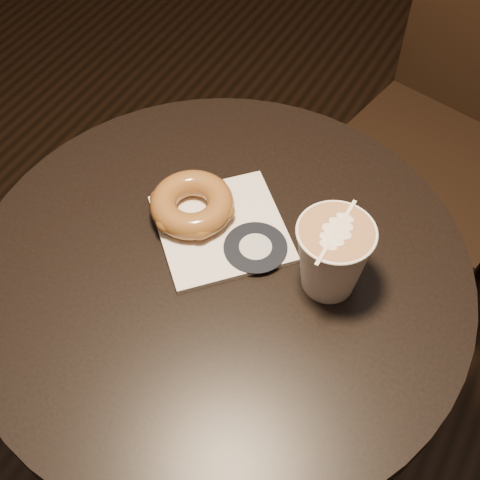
# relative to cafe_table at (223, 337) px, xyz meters

# --- Properties ---
(cafe_table) EXTENTS (0.70, 0.70, 0.75)m
(cafe_table) POSITION_rel_cafe_table_xyz_m (0.00, 0.00, 0.00)
(cafe_table) COLOR black
(cafe_table) RESTS_ON ground
(chair) EXTENTS (0.48, 0.48, 1.03)m
(chair) POSITION_rel_cafe_table_xyz_m (0.17, 0.72, 0.03)
(chair) COLOR black
(chair) RESTS_ON ground
(pastry_bag) EXTENTS (0.25, 0.25, 0.01)m
(pastry_bag) POSITION_rel_cafe_table_xyz_m (-0.03, 0.06, 0.20)
(pastry_bag) COLOR white
(pastry_bag) RESTS_ON cafe_table
(doughnut) EXTENTS (0.12, 0.12, 0.04)m
(doughnut) POSITION_rel_cafe_table_xyz_m (-0.08, 0.06, 0.23)
(doughnut) COLOR brown
(doughnut) RESTS_ON pastry_bag
(latte_cup) EXTENTS (0.10, 0.10, 0.11)m
(latte_cup) POSITION_rel_cafe_table_xyz_m (0.14, 0.05, 0.26)
(latte_cup) COLOR silver
(latte_cup) RESTS_ON cafe_table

